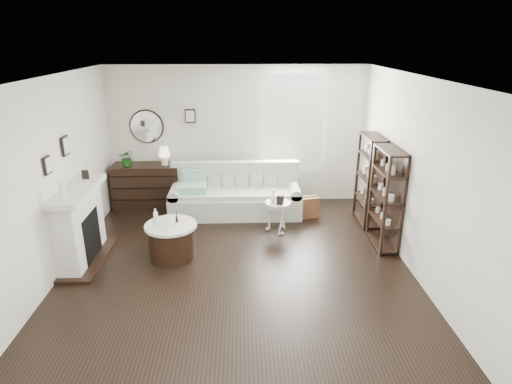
{
  "coord_description": "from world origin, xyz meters",
  "views": [
    {
      "loc": [
        0.08,
        -5.52,
        3.19
      ],
      "look_at": [
        0.3,
        0.8,
        0.88
      ],
      "focal_mm": 30.0,
      "sensor_mm": 36.0,
      "label": 1
    }
  ],
  "objects_px": {
    "sofa": "(235,197)",
    "dresser": "(147,186)",
    "pedestal_table": "(278,205)",
    "drum_table": "(172,240)"
  },
  "relations": [
    {
      "from": "sofa",
      "to": "dresser",
      "type": "height_order",
      "value": "sofa"
    },
    {
      "from": "dresser",
      "to": "pedestal_table",
      "type": "bearing_deg",
      "value": -26.87
    },
    {
      "from": "dresser",
      "to": "pedestal_table",
      "type": "relative_size",
      "value": 2.38
    },
    {
      "from": "sofa",
      "to": "pedestal_table",
      "type": "xyz_separation_m",
      "value": [
        0.74,
        -0.86,
        0.18
      ]
    },
    {
      "from": "drum_table",
      "to": "pedestal_table",
      "type": "height_order",
      "value": "drum_table"
    },
    {
      "from": "sofa",
      "to": "pedestal_table",
      "type": "height_order",
      "value": "sofa"
    },
    {
      "from": "sofa",
      "to": "dresser",
      "type": "xyz_separation_m",
      "value": [
        -1.73,
        0.39,
        0.12
      ]
    },
    {
      "from": "sofa",
      "to": "pedestal_table",
      "type": "relative_size",
      "value": 4.51
    },
    {
      "from": "dresser",
      "to": "drum_table",
      "type": "xyz_separation_m",
      "value": [
        0.78,
        -2.11,
        -0.15
      ]
    },
    {
      "from": "sofa",
      "to": "drum_table",
      "type": "bearing_deg",
      "value": -118.92
    }
  ]
}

